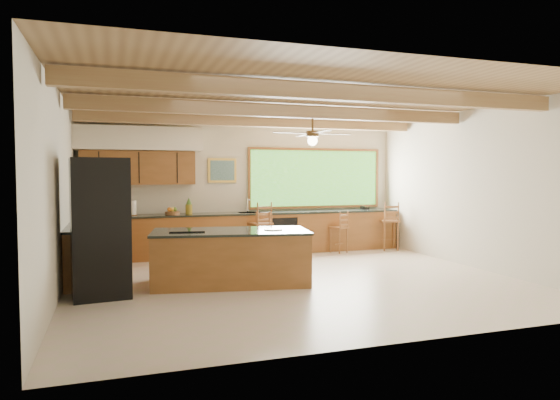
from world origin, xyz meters
name	(u,v)px	position (x,y,z in m)	size (l,w,h in m)	color
ground	(296,280)	(0.00, 0.00, 0.00)	(7.20, 7.20, 0.00)	beige
room_shell	(274,149)	(-0.17, 0.65, 2.21)	(7.27, 6.54, 3.02)	beige
counter_run	(217,237)	(-0.82, 2.52, 0.46)	(7.12, 3.10, 1.27)	brown
island	(231,257)	(-1.08, 0.11, 0.43)	(2.65, 1.58, 0.88)	brown
refrigerator	(100,228)	(-3.05, -0.13, 1.00)	(0.85, 0.83, 2.00)	black
bar_stool_a	(261,225)	(0.10, 2.39, 0.70)	(0.51, 0.51, 1.18)	brown
bar_stool_b	(264,230)	(0.16, 2.40, 0.58)	(0.43, 0.43, 0.98)	brown
bar_stool_c	(391,222)	(3.24, 2.39, 0.67)	(0.49, 0.49, 1.12)	brown
bar_stool_d	(340,228)	(1.94, 2.40, 0.55)	(0.45, 0.45, 0.94)	brown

